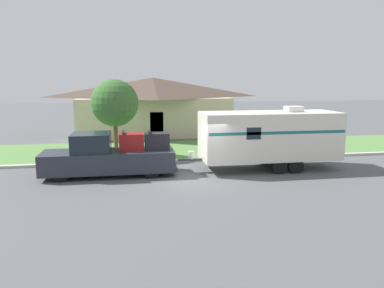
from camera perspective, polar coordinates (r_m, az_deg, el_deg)
The scene contains 8 objects.
ground_plane at distance 17.28m, azimuth 1.33°, elevation -5.31°, with size 120.00×120.00×0.00m, color #515456.
curb_strip at distance 20.85m, azimuth -0.63°, elevation -2.48°, with size 80.00×0.30×0.14m.
lawn_strip at distance 24.40m, azimuth -1.98°, elevation -0.81°, with size 80.00×7.00×0.03m.
house_across_street at distance 31.98m, azimuth -5.94°, elevation 6.00°, with size 12.93×8.13×4.67m.
pickup_truck at distance 18.10m, azimuth -12.47°, elevation -1.85°, with size 6.24×1.98×2.11m.
travel_trailer at distance 19.24m, azimuth 11.72°, elevation 1.28°, with size 8.10×2.45×3.18m.
mailbox at distance 21.21m, azimuth -9.73°, elevation 0.20°, with size 0.48×0.20×1.33m.
tree_in_yard at distance 22.20m, azimuth -11.70°, elevation 6.12°, with size 2.74×2.74×4.54m.
Camera 1 is at (-3.19, -16.38, 4.50)m, focal length 35.00 mm.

